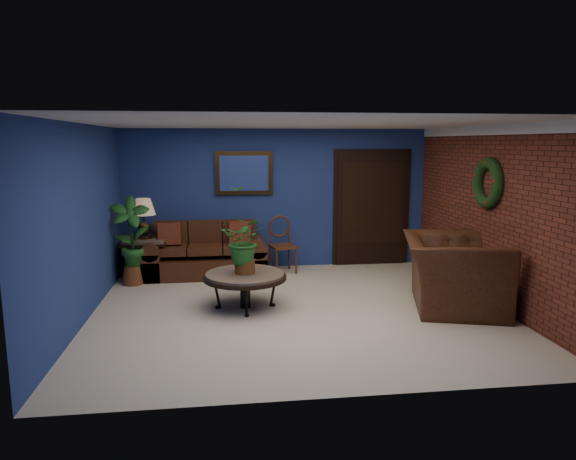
{
  "coord_description": "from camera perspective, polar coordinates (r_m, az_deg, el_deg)",
  "views": [
    {
      "loc": [
        -0.99,
        -6.69,
        2.26
      ],
      "look_at": [
        -0.06,
        0.55,
        1.01
      ],
      "focal_mm": 32.0,
      "sensor_mm": 36.0,
      "label": 1
    }
  ],
  "objects": [
    {
      "name": "table_lamp",
      "position": [
        8.91,
        -15.73,
        1.77
      ],
      "size": [
        0.39,
        0.39,
        0.65
      ],
      "color": "#412B13",
      "rests_on": "end_table"
    },
    {
      "name": "tall_plant",
      "position": [
        8.54,
        -17.06,
        -0.8
      ],
      "size": [
        0.65,
        0.46,
        1.42
      ],
      "color": "brown",
      "rests_on": "ground"
    },
    {
      "name": "ceiling",
      "position": [
        6.76,
        1.1,
        11.75
      ],
      "size": [
        5.5,
        5.0,
        0.02
      ],
      "primitive_type": "cube",
      "color": "silver",
      "rests_on": "wall_back"
    },
    {
      "name": "coffee_table",
      "position": [
        7.1,
        -4.8,
        -5.24
      ],
      "size": [
        1.14,
        1.14,
        0.49
      ],
      "rotation": [
        0.0,
        0.0,
        -0.3
      ],
      "color": "#514D47",
      "rests_on": "ground"
    },
    {
      "name": "sofa",
      "position": [
        8.98,
        -9.11,
        -2.99
      ],
      "size": [
        2.05,
        0.89,
        0.92
      ],
      "color": "#4B2415",
      "rests_on": "ground"
    },
    {
      "name": "wall_right_brick",
      "position": [
        7.73,
        21.7,
        1.51
      ],
      "size": [
        0.04,
        5.0,
        2.5
      ],
      "primitive_type": "cube",
      "color": "maroon",
      "rests_on": "ground"
    },
    {
      "name": "wall_mirror",
      "position": [
        9.17,
        -4.92,
        6.3
      ],
      "size": [
        1.02,
        0.06,
        0.77
      ],
      "primitive_type": "cube",
      "color": "#412B13",
      "rests_on": "wall_back"
    },
    {
      "name": "side_chair",
      "position": [
        9.03,
        -0.71,
        -1.15
      ],
      "size": [
        0.5,
        0.5,
        0.99
      ],
      "rotation": [
        0.0,
        0.0,
        0.22
      ],
      "color": "#512A17",
      "rests_on": "ground"
    },
    {
      "name": "floor_plant",
      "position": [
        8.2,
        16.94,
        -3.39
      ],
      "size": [
        0.47,
        0.42,
        0.88
      ],
      "color": "#5D2D17",
      "rests_on": "ground"
    },
    {
      "name": "wreath",
      "position": [
        7.69,
        21.33,
        4.88
      ],
      "size": [
        0.16,
        0.72,
        0.72
      ],
      "primitive_type": "torus",
      "rotation": [
        0.0,
        1.57,
        0.0
      ],
      "color": "black",
      "rests_on": "wall_right_brick"
    },
    {
      "name": "armchair",
      "position": [
        7.44,
        17.92,
        -4.54
      ],
      "size": [
        1.68,
        1.81,
        0.98
      ],
      "primitive_type": "imported",
      "rotation": [
        0.0,
        0.0,
        1.29
      ],
      "color": "#4B2415",
      "rests_on": "ground"
    },
    {
      "name": "wall_left",
      "position": [
        6.99,
        -21.85,
        0.7
      ],
      "size": [
        0.04,
        5.0,
        2.5
      ],
      "primitive_type": "cube",
      "color": "navy",
      "rests_on": "ground"
    },
    {
      "name": "closet_door",
      "position": [
        9.63,
        9.26,
        2.37
      ],
      "size": [
        1.44,
        0.06,
        2.18
      ],
      "primitive_type": "cube",
      "color": "black",
      "rests_on": "wall_back"
    },
    {
      "name": "wall_back",
      "position": [
        9.29,
        -1.18,
        3.48
      ],
      "size": [
        5.5,
        0.04,
        2.5
      ],
      "primitive_type": "cube",
      "color": "navy",
      "rests_on": "ground"
    },
    {
      "name": "floor",
      "position": [
        7.13,
        1.04,
        -8.78
      ],
      "size": [
        5.5,
        5.5,
        0.0
      ],
      "primitive_type": "plane",
      "color": "beige",
      "rests_on": "ground"
    },
    {
      "name": "crown_molding",
      "position": [
        7.65,
        22.06,
        10.29
      ],
      "size": [
        0.03,
        5.0,
        0.14
      ],
      "primitive_type": "cube",
      "color": "white",
      "rests_on": "wall_right_brick"
    },
    {
      "name": "coffee_plant",
      "position": [
        6.99,
        -4.86,
        -1.38
      ],
      "size": [
        0.71,
        0.65,
        0.78
      ],
      "color": "#5D2D17",
      "rests_on": "coffee_table"
    },
    {
      "name": "end_table",
      "position": [
        9.01,
        -15.56,
        -1.86
      ],
      "size": [
        0.73,
        0.73,
        0.66
      ],
      "color": "#514D47",
      "rests_on": "ground"
    }
  ]
}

